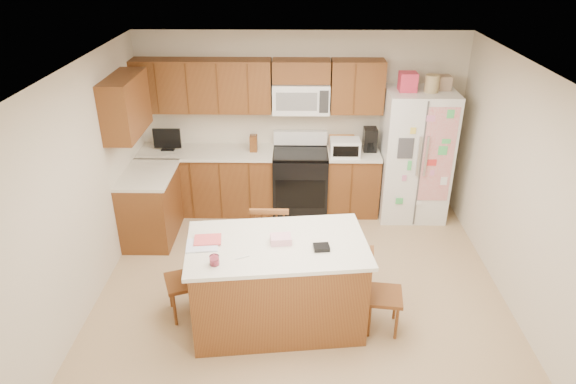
{
  "coord_description": "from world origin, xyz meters",
  "views": [
    {
      "loc": [
        -0.07,
        -4.68,
        3.6
      ],
      "look_at": [
        -0.15,
        0.35,
        1.08
      ],
      "focal_mm": 32.0,
      "sensor_mm": 36.0,
      "label": 1
    }
  ],
  "objects_px": {
    "refrigerator": "(415,154)",
    "island": "(277,283)",
    "windsor_chair_right": "(382,295)",
    "windsor_chair_back": "(271,245)",
    "stove": "(300,180)",
    "windsor_chair_left": "(186,280)"
  },
  "relations": [
    {
      "from": "refrigerator",
      "to": "island",
      "type": "height_order",
      "value": "refrigerator"
    },
    {
      "from": "refrigerator",
      "to": "windsor_chair_right",
      "type": "distance_m",
      "value": 2.61
    },
    {
      "from": "refrigerator",
      "to": "windsor_chair_back",
      "type": "distance_m",
      "value": 2.57
    },
    {
      "from": "windsor_chair_right",
      "to": "refrigerator",
      "type": "bearing_deg",
      "value": 72.49
    },
    {
      "from": "windsor_chair_right",
      "to": "windsor_chair_back",
      "type": "bearing_deg",
      "value": 145.37
    },
    {
      "from": "stove",
      "to": "windsor_chair_back",
      "type": "xyz_separation_m",
      "value": [
        -0.34,
        -1.72,
        0.01
      ]
    },
    {
      "from": "stove",
      "to": "refrigerator",
      "type": "distance_m",
      "value": 1.63
    },
    {
      "from": "stove",
      "to": "windsor_chair_left",
      "type": "relative_size",
      "value": 1.28
    },
    {
      "from": "island",
      "to": "windsor_chair_back",
      "type": "distance_m",
      "value": 0.71
    },
    {
      "from": "windsor_chair_back",
      "to": "stove",
      "type": "bearing_deg",
      "value": 78.73
    },
    {
      "from": "stove",
      "to": "windsor_chair_back",
      "type": "height_order",
      "value": "stove"
    },
    {
      "from": "refrigerator",
      "to": "windsor_chair_left",
      "type": "bearing_deg",
      "value": -140.93
    },
    {
      "from": "stove",
      "to": "refrigerator",
      "type": "xyz_separation_m",
      "value": [
        1.57,
        -0.06,
        0.45
      ]
    },
    {
      "from": "island",
      "to": "windsor_chair_back",
      "type": "relative_size",
      "value": 1.81
    },
    {
      "from": "stove",
      "to": "island",
      "type": "distance_m",
      "value": 2.44
    },
    {
      "from": "windsor_chair_left",
      "to": "windsor_chair_back",
      "type": "xyz_separation_m",
      "value": [
        0.85,
        0.59,
        0.06
      ]
    },
    {
      "from": "stove",
      "to": "island",
      "type": "bearing_deg",
      "value": -95.67
    },
    {
      "from": "stove",
      "to": "windsor_chair_right",
      "type": "relative_size",
      "value": 1.31
    },
    {
      "from": "refrigerator",
      "to": "windsor_chair_right",
      "type": "relative_size",
      "value": 2.36
    },
    {
      "from": "stove",
      "to": "refrigerator",
      "type": "bearing_deg",
      "value": -2.3
    },
    {
      "from": "windsor_chair_right",
      "to": "island",
      "type": "bearing_deg",
      "value": 175.54
    },
    {
      "from": "windsor_chair_left",
      "to": "windsor_chair_back",
      "type": "relative_size",
      "value": 0.87
    }
  ]
}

